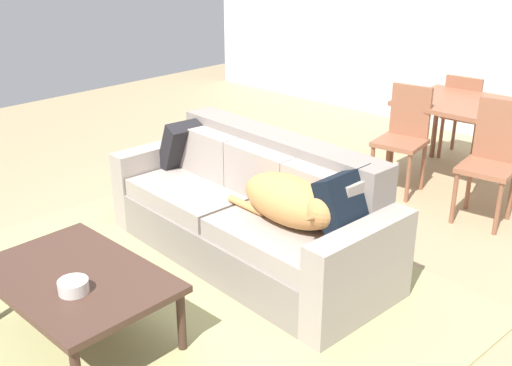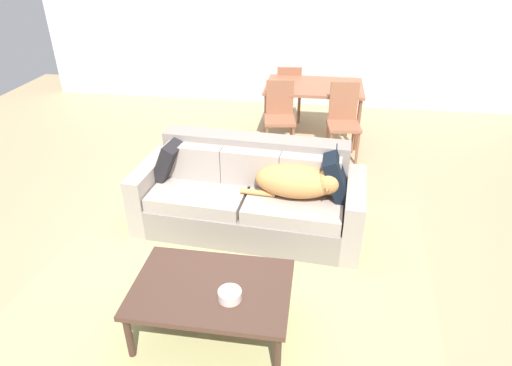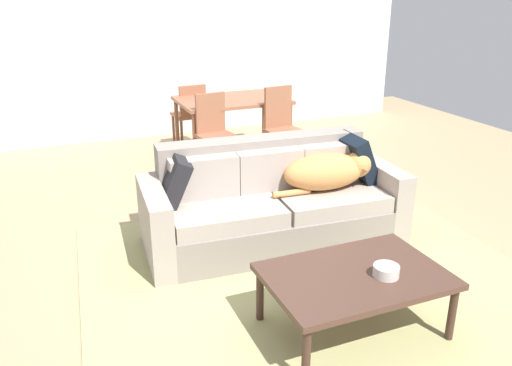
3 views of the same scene
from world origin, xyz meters
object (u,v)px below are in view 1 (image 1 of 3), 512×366
dining_chair_near_right (492,156)px  dining_chair_far_left (464,112)px  couch (252,213)px  dog_on_left_cushion (293,202)px  bowl_on_coffee_table (73,286)px  throw_pillow_by_left_arm (187,145)px  coffee_table (76,281)px  dining_table (480,112)px  dining_chair_near_left (404,134)px  throw_pillow_by_right_arm (350,207)px

dining_chair_near_right → dining_chair_far_left: (-0.80, 1.18, -0.04)m
dining_chair_far_left → dining_chair_near_right: bearing=119.6°
couch → dining_chair_near_right: 1.99m
dog_on_left_cushion → bowl_on_coffee_table: 1.40m
throw_pillow_by_left_arm → dining_chair_far_left: bearing=71.7°
coffee_table → dining_table: bearing=81.4°
dining_chair_near_left → dog_on_left_cushion: bearing=-87.4°
dining_table → dining_chair_near_left: 0.72m
dog_on_left_cushion → dining_chair_near_right: (0.45, 1.87, -0.08)m
throw_pillow_by_left_arm → dining_chair_near_left: 1.94m
couch → dog_on_left_cushion: (0.47, -0.12, 0.28)m
dining_chair_near_left → throw_pillow_by_right_arm: bearing=-76.7°
dog_on_left_cushion → coffee_table: size_ratio=0.82×
throw_pillow_by_left_arm → couch: bearing=-7.3°
bowl_on_coffee_table → dining_chair_far_left: (0.02, 4.40, 0.04)m
throw_pillow_by_right_arm → dining_chair_far_left: dining_chair_far_left is taller
dog_on_left_cushion → dining_table: bearing=92.7°
dog_on_left_cushion → dining_chair_far_left: dining_chair_far_left is taller
coffee_table → dining_chair_near_left: dining_chair_near_left is taller
dining_table → dining_chair_near_right: 0.76m
dining_chair_near_left → dining_chair_far_left: 1.12m
couch → throw_pillow_by_right_arm: 0.87m
couch → bowl_on_coffee_table: (0.11, -1.46, 0.11)m
dining_chair_near_right → dining_chair_far_left: size_ratio=1.11×
throw_pillow_by_left_arm → dining_chair_far_left: (0.94, 2.83, -0.14)m
coffee_table → dining_chair_near_right: (0.97, 3.12, 0.16)m
couch → dining_chair_near_left: 1.83m
couch → bowl_on_coffee_table: 1.47m
dog_on_left_cushion → throw_pillow_by_right_arm: 0.37m
dining_chair_near_left → dining_chair_near_right: (0.82, -0.07, 0.01)m
bowl_on_coffee_table → dining_chair_near_right: dining_chair_near_right is taller
dog_on_left_cushion → throw_pillow_by_left_arm: 1.30m
throw_pillow_by_left_arm → dining_table: throw_pillow_by_left_arm is taller
throw_pillow_by_left_arm → dining_chair_far_left: size_ratio=0.45×
throw_pillow_by_left_arm → dining_chair_near_left: size_ratio=0.42×
throw_pillow_by_right_arm → dining_chair_near_left: (-0.71, 1.82, -0.12)m
bowl_on_coffee_table → couch: bearing=94.2°
throw_pillow_by_right_arm → coffee_table: size_ratio=0.38×
dog_on_left_cushion → throw_pillow_by_right_arm: size_ratio=2.16×
bowl_on_coffee_table → dining_chair_far_left: 4.40m
coffee_table → dining_table: size_ratio=0.83×
couch → dog_on_left_cushion: bearing=-10.6°
throw_pillow_by_left_arm → throw_pillow_by_right_arm: throw_pillow_by_right_arm is taller
dining_table → dog_on_left_cushion: bearing=-91.1°
couch → dog_on_left_cushion: size_ratio=2.44×
bowl_on_coffee_table → dining_chair_near_right: size_ratio=0.17×
couch → throw_pillow_by_right_arm: bearing=3.5°
throw_pillow_by_left_arm → dining_chair_near_right: (1.73, 1.65, -0.10)m
dining_chair_far_left → couch: bearing=83.1°
throw_pillow_by_left_arm → bowl_on_coffee_table: (0.92, -1.57, -0.18)m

